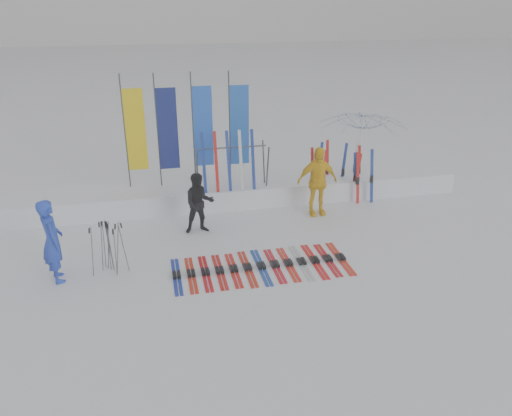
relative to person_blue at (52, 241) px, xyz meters
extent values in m
plane|color=white|center=(4.35, -0.95, -0.93)|extent=(120.00, 120.00, 0.00)
cube|color=white|center=(4.35, 3.65, -0.63)|extent=(14.00, 1.60, 0.60)
imported|color=blue|center=(0.00, 0.00, 0.00)|extent=(0.64, 0.79, 1.86)
imported|color=black|center=(3.29, 1.73, -0.13)|extent=(0.80, 0.63, 1.60)
imported|color=yellow|center=(6.61, 2.19, 0.04)|extent=(1.15, 0.49, 1.95)
imported|color=white|center=(8.65, 3.98, 0.30)|extent=(3.14, 3.18, 2.46)
cube|color=#152A96|center=(2.52, -0.46, -0.90)|extent=(0.17, 1.60, 0.07)
cube|color=red|center=(2.83, -0.46, -0.90)|extent=(0.17, 1.58, 0.07)
cube|color=red|center=(3.15, -0.46, -0.90)|extent=(0.17, 1.59, 0.07)
cube|color=#B8160E|center=(3.47, -0.46, -0.90)|extent=(0.17, 1.58, 0.07)
cube|color=red|center=(3.79, -0.46, -0.90)|extent=(0.17, 1.56, 0.07)
cube|color=red|center=(4.11, -0.46, -0.90)|extent=(0.17, 1.66, 0.07)
cube|color=#163A97|center=(4.42, -0.46, -0.90)|extent=(0.17, 1.68, 0.07)
cube|color=red|center=(4.74, -0.46, -0.90)|extent=(0.17, 1.59, 0.07)
cube|color=red|center=(5.06, -0.46, -0.90)|extent=(0.17, 1.60, 0.07)
cube|color=#B1B3B8|center=(5.38, -0.46, -0.90)|extent=(0.17, 1.67, 0.07)
cube|color=red|center=(5.70, -0.46, -0.90)|extent=(0.17, 1.68, 0.07)
cube|color=red|center=(6.02, -0.46, -0.90)|extent=(0.17, 1.59, 0.07)
cube|color=red|center=(6.33, -0.46, -0.90)|extent=(0.17, 1.63, 0.07)
cylinder|color=#595B60|center=(1.10, 0.23, -0.34)|extent=(0.15, 0.09, 1.19)
cylinder|color=#595B60|center=(1.01, 0.25, -0.33)|extent=(0.08, 0.14, 1.20)
cylinder|color=#595B60|center=(1.26, -0.14, -0.35)|extent=(0.06, 0.07, 1.16)
cylinder|color=#595B60|center=(1.44, -0.02, -0.31)|extent=(0.14, 0.14, 1.23)
cylinder|color=#595B60|center=(0.77, -0.02, -0.34)|extent=(0.10, 0.04, 1.18)
cylinder|color=#595B60|center=(1.13, 0.20, -0.36)|extent=(0.08, 0.12, 1.14)
cylinder|color=#595B60|center=(1.10, 0.25, -0.36)|extent=(0.02, 0.09, 1.15)
cylinder|color=#595B60|center=(0.97, 0.15, -0.32)|extent=(0.11, 0.08, 1.23)
cylinder|color=#595B60|center=(1.11, 0.26, -0.34)|extent=(0.09, 0.04, 1.18)
cylinder|color=#595B60|center=(1.31, 0.00, -0.32)|extent=(0.16, 0.10, 1.21)
cylinder|color=#383A3F|center=(1.54, 3.93, 1.27)|extent=(0.04, 0.04, 3.20)
cube|color=yellow|center=(1.83, 3.93, 1.32)|extent=(0.55, 0.03, 2.30)
cylinder|color=#383A3F|center=(2.42, 3.83, 1.27)|extent=(0.04, 0.04, 3.20)
cube|color=navy|center=(2.71, 3.83, 1.32)|extent=(0.55, 0.03, 2.30)
cylinder|color=#383A3F|center=(3.42, 3.91, 1.27)|extent=(0.04, 0.04, 3.20)
cube|color=blue|center=(3.71, 3.91, 1.32)|extent=(0.55, 0.03, 2.30)
cylinder|color=#383A3F|center=(4.47, 3.85, 1.27)|extent=(0.04, 0.04, 3.20)
cube|color=blue|center=(4.76, 3.85, 1.32)|extent=(0.55, 0.03, 2.30)
cylinder|color=#383A3F|center=(3.40, 3.00, 0.29)|extent=(0.04, 0.30, 1.23)
cylinder|color=#383A3F|center=(3.40, 3.50, 0.29)|extent=(0.04, 0.30, 1.23)
cylinder|color=#383A3F|center=(5.40, 3.00, 0.29)|extent=(0.04, 0.30, 1.23)
cylinder|color=#383A3F|center=(5.40, 3.50, 0.29)|extent=(0.04, 0.30, 1.23)
cylinder|color=#383A3F|center=(4.40, 3.25, 0.85)|extent=(2.00, 0.04, 0.04)
cube|color=red|center=(7.47, 3.71, -0.09)|extent=(0.09, 0.04, 1.69)
cube|color=navy|center=(7.24, 3.78, -0.11)|extent=(0.09, 0.03, 1.64)
cube|color=silver|center=(8.40, 3.78, -0.16)|extent=(0.09, 0.03, 1.55)
cube|color=silver|center=(7.02, 3.18, -0.13)|extent=(0.09, 0.03, 1.60)
cube|color=red|center=(8.46, 3.57, -0.18)|extent=(0.09, 0.04, 1.51)
cube|color=red|center=(6.89, 3.44, -0.15)|extent=(0.09, 0.03, 1.57)
cube|color=red|center=(7.04, 2.85, -0.10)|extent=(0.09, 0.03, 1.67)
cube|color=red|center=(8.10, 2.88, -0.19)|extent=(0.09, 0.03, 1.48)
cube|color=navy|center=(7.87, 3.41, -0.10)|extent=(0.09, 0.03, 1.66)
cube|color=navy|center=(8.46, 2.66, -0.11)|extent=(0.09, 0.03, 1.65)
cube|color=navy|center=(8.07, 2.95, -0.19)|extent=(0.09, 0.02, 1.49)
cube|color=red|center=(8.04, 2.68, -0.14)|extent=(0.09, 0.03, 1.58)
camera|label=1|loc=(2.19, -10.11, 4.73)|focal=35.00mm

